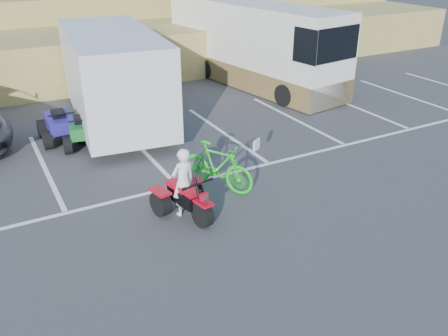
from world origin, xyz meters
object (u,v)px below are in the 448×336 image
red_trike_atv (189,216)px  quad_atv_green (84,145)px  rv_motorhome (252,50)px  quad_atv_blue (62,140)px  cargo_trailer (113,76)px  rider (183,182)px  green_dirt_bike (217,166)px

red_trike_atv → quad_atv_green: size_ratio=1.00×
rv_motorhome → quad_atv_green: rv_motorhome is taller
quad_atv_blue → cargo_trailer: bearing=18.3°
cargo_trailer → quad_atv_blue: cargo_trailer is taller
rider → quad_atv_green: bearing=-89.4°
rider → quad_atv_green: 5.13m
rider → cargo_trailer: 6.33m
cargo_trailer → rv_motorhome: bearing=24.7°
quad_atv_blue → rider: bearing=-73.8°
red_trike_atv → green_dirt_bike: green_dirt_bike is taller
rider → cargo_trailer: (0.42, 6.26, 0.83)m
rider → quad_atv_blue: (-1.50, 5.67, -0.78)m
quad_atv_green → rider: bearing=-69.3°
rider → quad_atv_green: rider is taller
green_dirt_bike → quad_atv_green: (-2.22, 4.28, -0.59)m
rv_motorhome → quad_atv_blue: 8.91m
green_dirt_bike → rider: bearing=-179.8°
cargo_trailer → quad_atv_blue: (-1.92, -0.59, -1.61)m
rv_motorhome → red_trike_atv: bearing=-137.4°
rider → quad_atv_blue: 5.92m
quad_atv_green → cargo_trailer: bearing=50.8°
green_dirt_bike → rv_motorhome: 9.59m
green_dirt_bike → cargo_trailer: size_ratio=0.30×
rv_motorhome → quad_atv_green: (-7.90, -3.41, -1.39)m
red_trike_atv → rv_motorhome: rv_motorhome is taller
rider → red_trike_atv: bearing=90.0°
red_trike_atv → cargo_trailer: size_ratio=0.23×
rider → quad_atv_blue: size_ratio=0.99×
rider → green_dirt_bike: 1.39m
quad_atv_blue → quad_atv_green: quad_atv_blue is taller
rider → cargo_trailer: cargo_trailer is taller
cargo_trailer → rv_motorhome: size_ratio=0.72×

